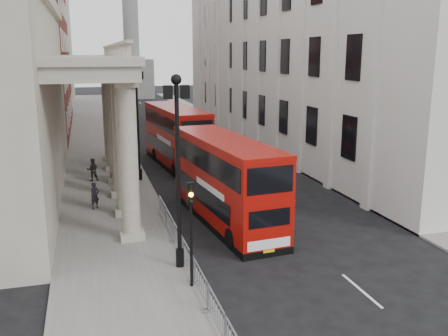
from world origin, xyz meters
The scene contains 18 objects.
ground centered at (0.00, 0.00, 0.00)m, with size 260.00×260.00×0.00m, color black.
sidewalk_west centered at (-3.00, 30.00, 0.06)m, with size 6.00×140.00×0.12m, color slate.
sidewalk_east centered at (13.50, 30.00, 0.06)m, with size 3.00×140.00×0.12m, color slate.
kerb centered at (-0.05, 30.00, 0.07)m, with size 0.20×140.00×0.14m, color slate.
brick_building centered at (-10.50, 48.00, 11.00)m, with size 9.00×32.00×22.00m, color maroon.
west_building_far centered at (-10.50, 80.00, 10.00)m, with size 9.00×30.00×20.00m, color gray.
east_building centered at (16.00, 32.00, 12.50)m, with size 8.00×55.00×25.00m, color beige.
monument_column centered at (6.00, 92.00, 15.98)m, with size 8.00×8.00×54.20m.
lamp_post_south centered at (-0.60, 4.00, 4.91)m, with size 1.05×0.44×8.32m.
lamp_post_mid centered at (-0.60, 20.00, 4.91)m, with size 1.05×0.44×8.32m.
lamp_post_north centered at (-0.60, 36.00, 4.91)m, with size 1.05×0.44×8.32m.
traffic_light centered at (-0.50, 1.98, 3.11)m, with size 0.28×0.33×4.30m.
crowd_barriers centered at (-0.35, 2.23, 0.67)m, with size 0.50×18.75×1.10m.
bus_near centered at (3.03, 9.50, 2.47)m, with size 3.74×11.18×4.73m.
bus_far centered at (3.02, 24.54, 2.57)m, with size 3.79×11.59×4.92m.
pedestrian_a centered at (-3.95, 13.60, 0.92)m, with size 0.59×0.38×1.61m, color black.
pedestrian_b centered at (-3.94, 20.53, 0.96)m, with size 0.82×0.64×1.68m, color black.
pedestrian_c centered at (-2.31, 19.12, 0.92)m, with size 0.78×0.51×1.59m, color black.
Camera 1 is at (-4.23, -16.16, 9.26)m, focal length 40.00 mm.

